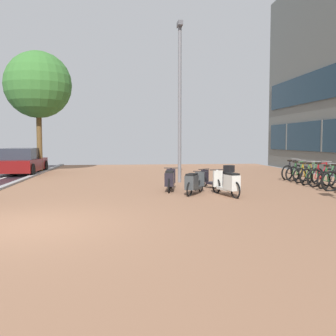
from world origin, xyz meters
TOP-DOWN VIEW (x-y plane):
  - ground at (1.43, 0.00)m, footprint 21.00×40.00m
  - bicycle_rack_04 at (9.47, 5.04)m, footprint 1.23×0.55m
  - bicycle_rack_05 at (9.53, 5.69)m, footprint 1.37×0.47m
  - bicycle_rack_06 at (9.46, 6.34)m, footprint 1.28×0.58m
  - bicycle_rack_07 at (9.55, 6.98)m, footprint 1.28×0.48m
  - bicycle_rack_08 at (9.53, 7.63)m, footprint 1.27×0.48m
  - bicycle_rack_09 at (9.54, 8.28)m, footprint 1.27×0.61m
  - scooter_near at (3.61, 5.01)m, footprint 0.63×1.74m
  - scooter_mid at (4.28, 4.10)m, footprint 0.95×1.53m
  - scooter_far at (5.28, 3.60)m, footprint 0.70×1.75m
  - scooter_extra at (5.45, 5.30)m, footprint 1.07×1.60m
  - parked_car_far at (-3.34, 12.87)m, footprint 1.95×4.19m
  - lamp_post at (4.35, 7.74)m, footprint 0.20×0.52m
  - street_tree at (-2.56, 13.55)m, footprint 3.59×3.59m

SIDE VIEW (x-z plane):
  - ground at x=1.43m, z-range -0.09..0.04m
  - bicycle_rack_07 at x=9.55m, z-range -0.14..0.79m
  - bicycle_rack_08 at x=9.53m, z-range -0.14..0.80m
  - bicycle_rack_04 at x=9.47m, z-range -0.14..0.81m
  - bicycle_rack_06 at x=9.46m, z-range -0.14..0.82m
  - bicycle_rack_09 at x=9.54m, z-range -0.14..0.82m
  - bicycle_rack_05 at x=9.53m, z-range -0.15..0.85m
  - scooter_mid at x=4.28m, z-range 0.01..0.74m
  - scooter_near at x=3.61m, z-range -0.01..0.79m
  - scooter_far at x=5.28m, z-range -0.01..0.82m
  - scooter_extra at x=5.45m, z-range -0.05..0.86m
  - parked_car_far at x=-3.34m, z-range -0.03..1.33m
  - lamp_post at x=4.35m, z-range 0.33..6.90m
  - street_tree at x=-2.56m, z-range 1.47..8.04m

